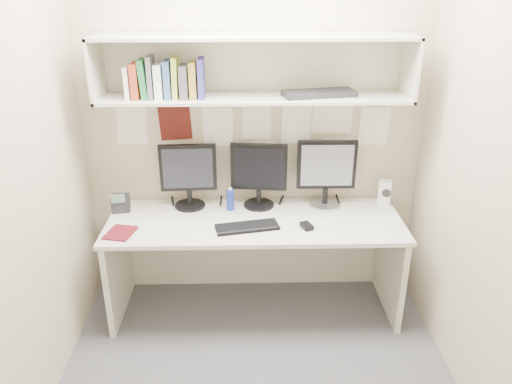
{
  "coord_description": "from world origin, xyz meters",
  "views": [
    {
      "loc": [
        -0.06,
        -2.39,
        2.26
      ],
      "look_at": [
        0.0,
        0.35,
        1.06
      ],
      "focal_mm": 35.0,
      "sensor_mm": 36.0,
      "label": 1
    }
  ],
  "objects_px": {
    "monitor_left": "(188,173)",
    "maroon_notebook": "(120,233)",
    "desk_phone": "(121,203)",
    "monitor_right": "(326,171)",
    "keyboard": "(247,227)",
    "speaker": "(384,193)",
    "desk": "(255,264)",
    "monitor_center": "(259,173)"
  },
  "relations": [
    {
      "from": "monitor_left",
      "to": "maroon_notebook",
      "type": "relative_size",
      "value": 2.3
    },
    {
      "from": "desk_phone",
      "to": "monitor_right",
      "type": "bearing_deg",
      "value": -6.19
    },
    {
      "from": "keyboard",
      "to": "speaker",
      "type": "relative_size",
      "value": 2.32
    },
    {
      "from": "keyboard",
      "to": "maroon_notebook",
      "type": "xyz_separation_m",
      "value": [
        -0.82,
        -0.05,
        -0.0
      ]
    },
    {
      "from": "maroon_notebook",
      "to": "desk_phone",
      "type": "relative_size",
      "value": 1.35
    },
    {
      "from": "desk",
      "to": "monitor_center",
      "type": "distance_m",
      "value": 0.66
    },
    {
      "from": "desk",
      "to": "maroon_notebook",
      "type": "height_order",
      "value": "maroon_notebook"
    },
    {
      "from": "keyboard",
      "to": "desk_phone",
      "type": "height_order",
      "value": "desk_phone"
    },
    {
      "from": "monitor_left",
      "to": "desk",
      "type": "bearing_deg",
      "value": -28.24
    },
    {
      "from": "monitor_right",
      "to": "speaker",
      "type": "relative_size",
      "value": 2.71
    },
    {
      "from": "monitor_left",
      "to": "monitor_right",
      "type": "relative_size",
      "value": 0.96
    },
    {
      "from": "monitor_center",
      "to": "desk",
      "type": "bearing_deg",
      "value": -91.79
    },
    {
      "from": "desk_phone",
      "to": "speaker",
      "type": "bearing_deg",
      "value": -6.81
    },
    {
      "from": "desk",
      "to": "monitor_center",
      "type": "relative_size",
      "value": 4.31
    },
    {
      "from": "maroon_notebook",
      "to": "desk_phone",
      "type": "height_order",
      "value": "desk_phone"
    },
    {
      "from": "monitor_center",
      "to": "keyboard",
      "type": "relative_size",
      "value": 1.12
    },
    {
      "from": "monitor_right",
      "to": "speaker",
      "type": "distance_m",
      "value": 0.46
    },
    {
      "from": "desk_phone",
      "to": "desk",
      "type": "bearing_deg",
      "value": -17.99
    },
    {
      "from": "monitor_right",
      "to": "speaker",
      "type": "bearing_deg",
      "value": 0.24
    },
    {
      "from": "desk",
      "to": "speaker",
      "type": "distance_m",
      "value": 1.07
    },
    {
      "from": "monitor_center",
      "to": "maroon_notebook",
      "type": "distance_m",
      "value": 1.02
    },
    {
      "from": "keyboard",
      "to": "desk_phone",
      "type": "bearing_deg",
      "value": 150.24
    },
    {
      "from": "speaker",
      "to": "desk_phone",
      "type": "bearing_deg",
      "value": -160.9
    },
    {
      "from": "monitor_center",
      "to": "desk_phone",
      "type": "bearing_deg",
      "value": -169.15
    },
    {
      "from": "maroon_notebook",
      "to": "monitor_left",
      "type": "bearing_deg",
      "value": 58.19
    },
    {
      "from": "monitor_left",
      "to": "desk_phone",
      "type": "xyz_separation_m",
      "value": [
        -0.48,
        -0.07,
        -0.19
      ]
    },
    {
      "from": "monitor_left",
      "to": "keyboard",
      "type": "xyz_separation_m",
      "value": [
        0.41,
        -0.36,
        -0.24
      ]
    },
    {
      "from": "keyboard",
      "to": "maroon_notebook",
      "type": "distance_m",
      "value": 0.82
    },
    {
      "from": "desk",
      "to": "speaker",
      "type": "height_order",
      "value": "speaker"
    },
    {
      "from": "keyboard",
      "to": "speaker",
      "type": "bearing_deg",
      "value": 8.04
    },
    {
      "from": "desk",
      "to": "monitor_left",
      "type": "height_order",
      "value": "monitor_left"
    },
    {
      "from": "desk",
      "to": "monitor_center",
      "type": "bearing_deg",
      "value": 81.41
    },
    {
      "from": "keyboard",
      "to": "maroon_notebook",
      "type": "relative_size",
      "value": 2.05
    },
    {
      "from": "monitor_right",
      "to": "speaker",
      "type": "xyz_separation_m",
      "value": [
        0.43,
        0.0,
        -0.17
      ]
    },
    {
      "from": "monitor_center",
      "to": "keyboard",
      "type": "distance_m",
      "value": 0.44
    },
    {
      "from": "monitor_center",
      "to": "speaker",
      "type": "xyz_separation_m",
      "value": [
        0.91,
        -0.0,
        -0.16
      ]
    },
    {
      "from": "monitor_left",
      "to": "monitor_right",
      "type": "height_order",
      "value": "monitor_right"
    },
    {
      "from": "keyboard",
      "to": "maroon_notebook",
      "type": "height_order",
      "value": "keyboard"
    },
    {
      "from": "monitor_left",
      "to": "monitor_center",
      "type": "bearing_deg",
      "value": -2.85
    },
    {
      "from": "monitor_left",
      "to": "speaker",
      "type": "distance_m",
      "value": 1.41
    },
    {
      "from": "maroon_notebook",
      "to": "desk_phone",
      "type": "distance_m",
      "value": 0.35
    },
    {
      "from": "maroon_notebook",
      "to": "keyboard",
      "type": "bearing_deg",
      "value": 16.8
    }
  ]
}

